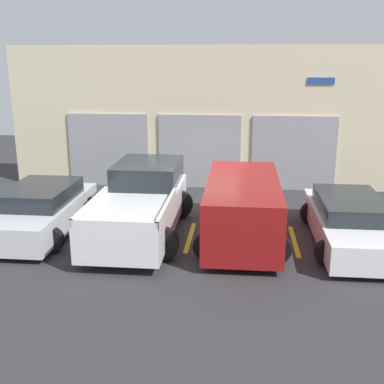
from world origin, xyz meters
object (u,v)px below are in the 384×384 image
at_px(sedan_white, 350,222).
at_px(van_right, 243,208).
at_px(sedan_side, 40,210).
at_px(pickup_truck, 141,203).

xyz_separation_m(sedan_white, van_right, (-2.71, -0.02, 0.29)).
distance_m(sedan_side, van_right, 5.43).
bearing_deg(pickup_truck, van_right, -5.95).
bearing_deg(sedan_white, pickup_truck, 177.24).
bearing_deg(sedan_white, van_right, -179.56).
height_order(pickup_truck, sedan_side, pickup_truck).
xyz_separation_m(pickup_truck, van_right, (2.71, -0.28, 0.05)).
xyz_separation_m(sedan_white, sedan_side, (-8.13, -0.00, 0.03)).
relative_size(sedan_white, sedan_side, 1.08).
bearing_deg(sedan_white, sedan_side, -179.99).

